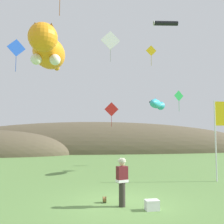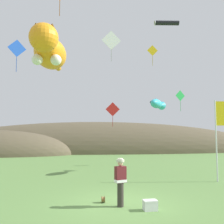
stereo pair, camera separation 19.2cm
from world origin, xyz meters
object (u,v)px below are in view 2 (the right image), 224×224
Objects in this scene: festival_banner_pole at (218,128)px; kite_diamond_gold at (152,51)px; kite_spool at (103,199)px; kite_diamond_white at (111,41)px; kite_diamond_blue at (17,49)px; kite_diamond_red at (113,109)px; kite_tube_streamer at (166,23)px; kite_fish_windsock at (157,104)px; kite_diamond_green at (180,96)px; picnic_cooler at (150,205)px; kite_giant_cat at (49,52)px; festival_attendant at (120,180)px.

kite_diamond_gold is at bearing 102.02° from festival_banner_pole.
kite_diamond_white reaches higher than kite_spool.
kite_diamond_red is at bearing 46.28° from kite_diamond_blue.
kite_diamond_blue reaches higher than festival_banner_pole.
kite_tube_streamer reaches higher than kite_diamond_gold.
kite_fish_windsock is 6.77m from kite_tube_streamer.
kite_diamond_white reaches higher than kite_diamond_green.
kite_fish_windsock is at bearing 72.57° from picnic_cooler.
kite_diamond_blue reaches higher than picnic_cooler.
picnic_cooler is at bearing -63.41° from kite_giant_cat.
kite_giant_cat is 3.69× the size of kite_diamond_white.
kite_fish_windsock is 1.24× the size of kite_diamond_gold.
kite_diamond_green is at bearing 5.88° from kite_giant_cat.
festival_banner_pole is 12.65m from kite_diamond_blue.
kite_diamond_blue is (-5.51, 5.40, 6.77)m from festival_attendant.
kite_diamond_white is at bearing 87.29° from festival_attendant.
kite_diamond_blue is at bearing -148.10° from kite_diamond_white.
kite_giant_cat is at bearing -162.15° from kite_diamond_red.
picnic_cooler is 13.65m from kite_diamond_white.
picnic_cooler is at bearing -115.32° from kite_diamond_green.
kite_giant_cat is 11.63m from kite_diamond_green.
kite_spool is 0.06× the size of festival_banner_pole.
kite_diamond_gold reaches higher than picnic_cooler.
kite_fish_windsock is at bearing -56.47° from kite_diamond_red.
kite_diamond_white is (1.05, 8.51, 9.69)m from kite_spool.
kite_diamond_gold is 4.85m from kite_diamond_green.
kite_diamond_green reaches higher than festival_attendant.
festival_banner_pole is at bearing 28.30° from kite_spool.
kite_diamond_red is (1.41, 11.41, 4.64)m from kite_spool.
kite_spool is 14.32m from kite_diamond_green.
kite_diamond_white reaches higher than kite_fish_windsock.
festival_attendant is 0.20× the size of kite_giant_cat.
picnic_cooler is 0.22× the size of kite_fish_windsock.
kite_tube_streamer is (5.36, 8.39, 11.22)m from kite_spool.
kite_diamond_gold is (4.46, 12.26, 9.24)m from festival_attendant.
kite_diamond_white is at bearing -13.98° from kite_giant_cat.
festival_attendant is 7.77m from festival_banner_pole.
kite_diamond_gold is at bearing 79.12° from kite_fish_windsock.
festival_attendant is 0.94× the size of kite_diamond_gold.
kite_diamond_green is at bearing -5.29° from kite_diamond_red.
kite_fish_windsock reaches higher than kite_spool.
picnic_cooler is 15.15m from kite_tube_streamer.
picnic_cooler is 11.60m from kite_diamond_blue.
kite_giant_cat is 5.06m from kite_diamond_white.
kite_tube_streamer is at bearing 62.15° from festival_attendant.
kite_diamond_white is 7.31m from kite_diamond_blue.
picnic_cooler is 0.28× the size of kite_diamond_green.
kite_diamond_green is at bearing 59.79° from festival_attendant.
kite_fish_windsock reaches higher than picnic_cooler.
kite_spool is 9.54m from kite_fish_windsock.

